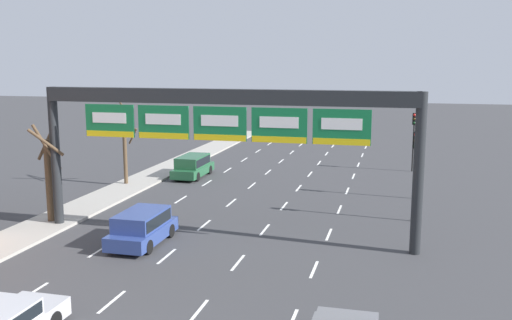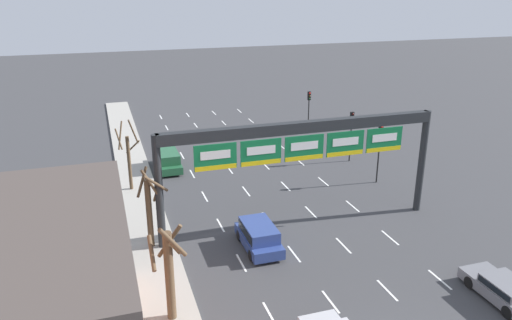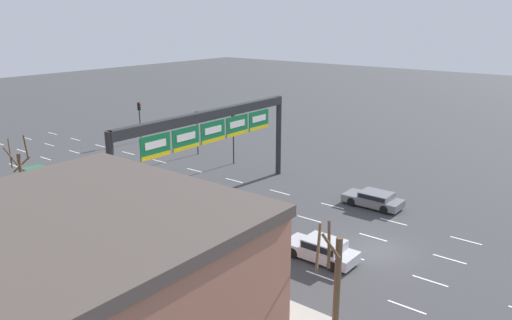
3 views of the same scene
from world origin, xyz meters
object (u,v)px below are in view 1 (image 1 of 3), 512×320
(suv_green, at_px, (193,165))
(tree_bare_closest, at_px, (125,145))
(suv_blue, at_px, (142,226))
(traffic_light_far_end, at_px, (415,158))
(traffic_light_mid_block, at_px, (418,147))
(sign_gantry, at_px, (222,119))
(tree_bare_second, at_px, (48,172))
(traffic_light_near_gantry, at_px, (414,130))

(suv_green, height_order, tree_bare_closest, tree_bare_closest)
(suv_blue, distance_m, traffic_light_far_end, 14.61)
(traffic_light_mid_block, height_order, traffic_light_far_end, traffic_light_far_end)
(sign_gantry, bearing_deg, tree_bare_closest, 135.95)
(suv_green, xyz_separation_m, suv_blue, (3.24, -15.47, -0.01))
(sign_gantry, height_order, traffic_light_far_end, sign_gantry)
(sign_gantry, height_order, traffic_light_mid_block, sign_gantry)
(traffic_light_far_end, bearing_deg, traffic_light_mid_block, 86.50)
(sign_gantry, xyz_separation_m, tree_bare_second, (-9.64, 0.22, -3.04))
(traffic_light_near_gantry, bearing_deg, sign_gantry, -114.80)
(traffic_light_mid_block, bearing_deg, tree_bare_closest, -177.25)
(traffic_light_far_end, xyz_separation_m, tree_bare_closest, (-19.17, 4.36, -0.62))
(traffic_light_mid_block, height_order, tree_bare_closest, tree_bare_closest)
(suv_blue, distance_m, tree_bare_second, 6.79)
(suv_green, relative_size, traffic_light_far_end, 0.95)
(sign_gantry, xyz_separation_m, suv_green, (-6.67, 13.74, -4.96))
(tree_bare_second, bearing_deg, traffic_light_near_gantry, 46.34)
(suv_blue, height_order, tree_bare_second, tree_bare_second)
(tree_bare_second, bearing_deg, suv_green, 77.62)
(sign_gantry, relative_size, traffic_light_far_end, 3.81)
(traffic_light_mid_block, relative_size, tree_bare_second, 0.87)
(suv_blue, xyz_separation_m, traffic_light_mid_block, (12.77, 12.50, 2.39))
(traffic_light_near_gantry, xyz_separation_m, tree_bare_closest, (-19.40, -10.19, -0.43))
(suv_green, distance_m, tree_bare_closest, 5.59)
(traffic_light_near_gantry, distance_m, tree_bare_closest, 21.92)
(sign_gantry, distance_m, suv_green, 16.06)
(tree_bare_closest, bearing_deg, traffic_light_far_end, -12.82)
(sign_gantry, height_order, suv_blue, sign_gantry)
(traffic_light_near_gantry, xyz_separation_m, traffic_light_mid_block, (0.09, -9.25, 0.00))
(suv_blue, bearing_deg, sign_gantry, 26.83)
(sign_gantry, xyz_separation_m, suv_blue, (-3.44, -1.74, -4.97))
(tree_bare_closest, bearing_deg, traffic_light_near_gantry, 27.70)
(traffic_light_near_gantry, xyz_separation_m, tree_bare_second, (-18.89, -19.79, -0.46))
(suv_green, distance_m, traffic_light_near_gantry, 17.28)
(tree_bare_closest, bearing_deg, traffic_light_mid_block, 2.75)
(traffic_light_near_gantry, bearing_deg, suv_blue, -120.25)
(traffic_light_mid_block, xyz_separation_m, tree_bare_second, (-18.98, -10.54, -0.46))
(sign_gantry, distance_m, traffic_light_far_end, 10.80)
(suv_green, height_order, tree_bare_second, tree_bare_second)
(suv_green, distance_m, suv_blue, 15.81)
(traffic_light_near_gantry, relative_size, tree_bare_closest, 0.80)
(suv_blue, xyz_separation_m, tree_bare_second, (-6.21, 1.96, 1.92))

